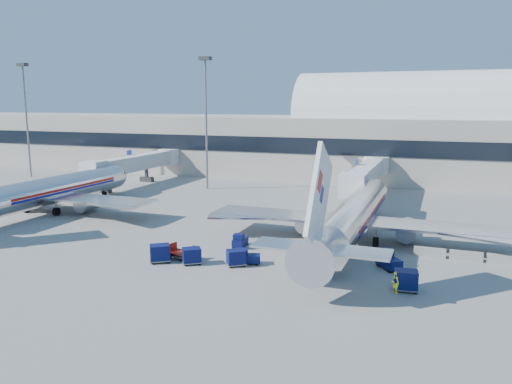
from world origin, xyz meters
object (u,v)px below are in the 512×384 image
at_px(tug_right, 388,260).
at_px(cart_solo_far, 406,280).
at_px(airliner_mid, 45,192).
at_px(tug_lead, 247,257).
at_px(cart_solo_near, 320,266).
at_px(ramp_worker, 396,282).
at_px(jetbridge_near, 367,174).
at_px(jetbridge_mid, 140,162).
at_px(cart_train_b, 192,255).
at_px(barrier_mid, 466,256).
at_px(barrier_far, 504,260).
at_px(cart_train_a, 236,257).
at_px(cart_train_c, 160,253).
at_px(airliner_main, 353,216).
at_px(tug_left, 240,241).
at_px(mast_far_west, 25,103).
at_px(mast_west, 206,103).
at_px(cart_open_red, 180,254).
at_px(barrier_near, 430,252).

relative_size(tug_right, cart_solo_far, 1.36).
xyz_separation_m(airliner_mid, tug_lead, (34.06, -10.85, -2.26)).
bearing_deg(cart_solo_near, ramp_worker, -4.51).
xyz_separation_m(jetbridge_near, tug_right, (6.98, -33.78, -3.16)).
distance_m(jetbridge_mid, cart_train_b, 50.31).
bearing_deg(barrier_mid, jetbridge_mid, 152.65).
xyz_separation_m(barrier_far, cart_train_a, (-23.31, -9.24, 0.35)).
bearing_deg(jetbridge_mid, ramp_worker, -38.33).
xyz_separation_m(jetbridge_near, cart_train_c, (-13.49, -39.59, -3.03)).
bearing_deg(airliner_main, airliner_mid, 180.00).
xyz_separation_m(jetbridge_near, tug_left, (-8.34, -32.24, -3.25)).
bearing_deg(cart_solo_near, tug_lead, -177.45).
relative_size(airliner_mid, tug_lead, 15.06).
relative_size(jetbridge_near, ramp_worker, 16.03).
height_order(barrier_mid, cart_train_a, cart_train_a).
distance_m(cart_train_a, ramp_worker, 14.56).
bearing_deg(cart_solo_near, jetbridge_mid, 148.37).
xyz_separation_m(airliner_main, tug_left, (-10.74, -5.94, -2.25)).
distance_m(airliner_mid, ramp_worker, 49.63).
distance_m(mast_far_west, mast_west, 40.00).
height_order(cart_train_a, cart_train_b, cart_train_b).
distance_m(airliner_main, mast_west, 41.12).
xyz_separation_m(mast_west, cart_open_red, (15.37, -37.13, -14.33)).
distance_m(barrier_mid, cart_solo_near, 15.23).
distance_m(barrier_near, ramp_worker, 11.08).
bearing_deg(barrier_far, barrier_mid, 180.00).
bearing_deg(barrier_near, cart_train_b, -153.84).
xyz_separation_m(airliner_mid, tug_right, (46.58, -7.48, -2.16)).
distance_m(jetbridge_mid, mast_far_west, 27.82).
distance_m(mast_far_west, barrier_far, 90.26).
relative_size(barrier_near, cart_open_red, 1.10).
xyz_separation_m(airliner_mid, mast_west, (12.00, 25.49, 11.87)).
xyz_separation_m(mast_west, cart_train_b, (17.20, -38.22, -13.97)).
bearing_deg(tug_lead, tug_right, -4.91).
bearing_deg(jetbridge_near, cart_open_red, -107.87).
height_order(barrier_mid, tug_left, tug_left).
bearing_deg(barrier_far, barrier_near, 180.00).
relative_size(cart_solo_near, cart_open_red, 0.74).
bearing_deg(cart_train_a, mast_west, 82.54).
height_order(airliner_main, airliner_mid, same).
relative_size(barrier_mid, cart_solo_near, 1.47).
bearing_deg(ramp_worker, cart_train_b, 48.33).
distance_m(jetbridge_mid, cart_open_red, 48.35).
height_order(barrier_far, tug_left, tug_left).
height_order(barrier_mid, cart_train_b, cart_train_b).
bearing_deg(jetbridge_near, airliner_mid, -146.41).
relative_size(airliner_main, mast_west, 1.65).
bearing_deg(airliner_main, mast_far_west, 159.99).
bearing_deg(airliner_main, ramp_worker, -66.66).
xyz_separation_m(jetbridge_mid, cart_solo_far, (50.88, -39.00, -3.02)).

